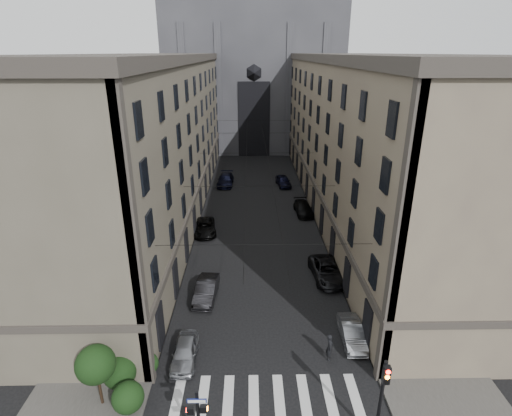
{
  "coord_description": "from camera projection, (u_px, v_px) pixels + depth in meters",
  "views": [
    {
      "loc": [
        -0.91,
        -13.01,
        19.04
      ],
      "look_at": [
        -0.48,
        12.76,
        8.95
      ],
      "focal_mm": 28.0,
      "sensor_mm": 36.0,
      "label": 1
    }
  ],
  "objects": [
    {
      "name": "gothic_tower",
      "position": [
        253.0,
        59.0,
        82.37
      ],
      "size": [
        35.0,
        23.0,
        58.0
      ],
      "color": "#2D2D33",
      "rests_on": "ground"
    },
    {
      "name": "building_right",
      "position": [
        365.0,
        136.0,
        49.39
      ],
      "size": [
        13.6,
        60.6,
        18.85
      ],
      "color": "brown",
      "rests_on": "ground"
    },
    {
      "name": "car_right_midfar",
      "position": [
        303.0,
        208.0,
        50.14
      ],
      "size": [
        2.33,
        5.07,
        1.44
      ],
      "primitive_type": "imported",
      "rotation": [
        0.0,
        0.0,
        0.07
      ],
      "color": "black",
      "rests_on": "ground"
    },
    {
      "name": "car_right_near",
      "position": [
        352.0,
        333.0,
        27.96
      ],
      "size": [
        1.49,
        4.11,
        1.35
      ],
      "primitive_type": "imported",
      "rotation": [
        0.0,
        0.0,
        -0.01
      ],
      "color": "gray",
      "rests_on": "ground"
    },
    {
      "name": "tram_wires",
      "position": [
        257.0,
        154.0,
        49.6
      ],
      "size": [
        14.0,
        60.0,
        0.43
      ],
      "color": "black",
      "rests_on": "ground"
    },
    {
      "name": "sidewalk_left",
      "position": [
        177.0,
        207.0,
        52.4
      ],
      "size": [
        7.0,
        80.0,
        0.15
      ],
      "primitive_type": "cube",
      "color": "#383533",
      "rests_on": "ground"
    },
    {
      "name": "car_left_midnear",
      "position": [
        206.0,
        290.0,
        32.89
      ],
      "size": [
        1.93,
        4.71,
        1.52
      ],
      "primitive_type": "imported",
      "rotation": [
        0.0,
        0.0,
        -0.07
      ],
      "color": "black",
      "rests_on": "ground"
    },
    {
      "name": "car_right_far",
      "position": [
        283.0,
        181.0,
        60.61
      ],
      "size": [
        2.44,
        4.77,
        1.56
      ],
      "primitive_type": "imported",
      "rotation": [
        0.0,
        0.0,
        0.13
      ],
      "color": "black",
      "rests_on": "ground"
    },
    {
      "name": "pedestrian",
      "position": [
        330.0,
        347.0,
        26.24
      ],
      "size": [
        0.58,
        0.77,
        1.92
      ],
      "primitive_type": "imported",
      "rotation": [
        0.0,
        0.0,
        1.38
      ],
      "color": "black",
      "rests_on": "ground"
    },
    {
      "name": "shrub_cluster",
      "position": [
        115.0,
        374.0,
        22.94
      ],
      "size": [
        3.9,
        4.4,
        3.9
      ],
      "color": "black",
      "rests_on": "sidewalk_left"
    },
    {
      "name": "building_left",
      "position": [
        147.0,
        137.0,
        48.97
      ],
      "size": [
        13.6,
        60.6,
        18.85
      ],
      "color": "#514B3E",
      "rests_on": "ground"
    },
    {
      "name": "car_left_midfar",
      "position": [
        205.0,
        227.0,
        44.77
      ],
      "size": [
        3.04,
        5.4,
        1.42
      ],
      "primitive_type": "imported",
      "rotation": [
        0.0,
        0.0,
        0.14
      ],
      "color": "black",
      "rests_on": "ground"
    },
    {
      "name": "sidewalk_right",
      "position": [
        336.0,
        206.0,
        52.72
      ],
      "size": [
        7.0,
        80.0,
        0.15
      ],
      "primitive_type": "cube",
      "color": "#383533",
      "rests_on": "ground"
    },
    {
      "name": "traffic_light_right",
      "position": [
        382.0,
        393.0,
        19.75
      ],
      "size": [
        0.34,
        0.5,
        5.2
      ],
      "color": "black",
      "rests_on": "ground"
    },
    {
      "name": "car_right_midnear",
      "position": [
        327.0,
        271.0,
        35.72
      ],
      "size": [
        2.92,
        5.69,
        1.54
      ],
      "primitive_type": "imported",
      "rotation": [
        0.0,
        0.0,
        0.07
      ],
      "color": "black",
      "rests_on": "ground"
    },
    {
      "name": "car_left_far",
      "position": [
        225.0,
        180.0,
        60.99
      ],
      "size": [
        2.48,
        5.68,
        1.63
      ],
      "primitive_type": "imported",
      "rotation": [
        0.0,
        0.0,
        -0.04
      ],
      "color": "black",
      "rests_on": "ground"
    },
    {
      "name": "car_left_near",
      "position": [
        185.0,
        352.0,
        26.19
      ],
      "size": [
        1.63,
        4.0,
        1.36
      ],
      "primitive_type": "imported",
      "rotation": [
        0.0,
        0.0,
        -0.01
      ],
      "color": "gray",
      "rests_on": "ground"
    },
    {
      "name": "zebra_crossing",
      "position": [
        266.0,
        395.0,
        23.72
      ],
      "size": [
        11.0,
        3.2,
        0.01
      ],
      "primitive_type": "cube",
      "color": "beige",
      "rests_on": "ground"
    }
  ]
}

